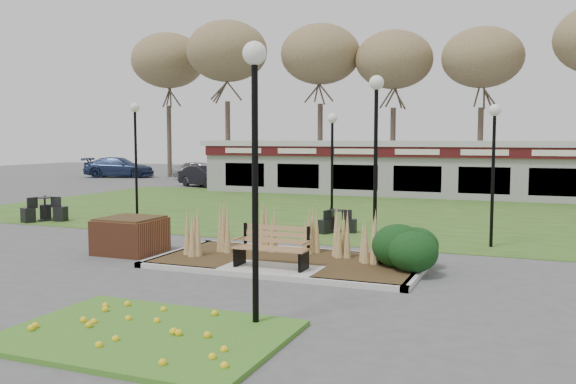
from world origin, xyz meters
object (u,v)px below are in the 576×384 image
at_px(car_black, 206,176).
at_px(park_bench, 273,247).
at_px(bistro_set_a, 45,213).
at_px(car_silver, 199,170).
at_px(lamp_post_near_left, 255,121).
at_px(lamp_post_near_right, 494,144).
at_px(car_blue, 119,167).
at_px(lamp_post_mid_left, 332,145).
at_px(food_pavilion, 422,168).
at_px(bistro_set_b, 335,225).
at_px(lamp_post_far_left, 135,133).
at_px(lamp_post_mid_right, 376,124).
at_px(brick_planter, 130,235).

bearing_deg(car_black, park_bench, -124.14).
xyz_separation_m(bistro_set_a, car_silver, (-6.33, 22.00, 0.39)).
bearing_deg(lamp_post_near_left, lamp_post_near_right, 71.19).
height_order(lamp_post_near_left, bistro_set_a, lamp_post_near_left).
bearing_deg(park_bench, car_blue, 132.61).
xyz_separation_m(lamp_post_mid_left, car_blue, (-23.92, 20.29, -2.00)).
bearing_deg(car_black, car_silver, 56.06).
distance_m(park_bench, car_blue, 36.35).
bearing_deg(bistro_set_a, food_pavilion, 53.40).
height_order(food_pavilion, car_black, food_pavilion).
bearing_deg(bistro_set_b, lamp_post_far_left, 170.64).
bearing_deg(lamp_post_near_right, lamp_post_mid_right, -149.74).
bearing_deg(lamp_post_far_left, bistro_set_b, -9.36).
xyz_separation_m(lamp_post_far_left, bistro_set_a, (-2.01, -2.80, -2.90)).
bearing_deg(lamp_post_mid_left, lamp_post_mid_right, -54.03).
distance_m(bistro_set_a, car_silver, 22.89).
bearing_deg(lamp_post_near_left, park_bench, 109.40).
xyz_separation_m(food_pavilion, lamp_post_near_left, (1.32, -23.46, 1.80)).
bearing_deg(lamp_post_far_left, bistro_set_a, -125.59).
xyz_separation_m(lamp_post_near_left, car_silver, (-18.76, 30.50, -2.59)).
bearing_deg(lamp_post_mid_right, lamp_post_mid_left, 125.97).
distance_m(lamp_post_near_left, lamp_post_far_left, 15.38).
distance_m(lamp_post_mid_right, lamp_post_far_left, 11.35).
distance_m(lamp_post_near_left, lamp_post_mid_left, 10.42).
relative_size(park_bench, car_blue, 0.32).
relative_size(lamp_post_mid_right, lamp_post_far_left, 1.06).
height_order(lamp_post_mid_left, car_silver, lamp_post_mid_left).
distance_m(brick_planter, lamp_post_mid_left, 7.19).
bearing_deg(car_black, bistro_set_b, -115.47).
xyz_separation_m(car_silver, car_black, (3.93, -6.00, -0.03)).
xyz_separation_m(food_pavilion, lamp_post_mid_left, (-0.69, -13.25, 1.31)).
bearing_deg(lamp_post_mid_left, bistro_set_a, -170.69).
distance_m(lamp_post_mid_left, car_black, 19.31).
distance_m(lamp_post_far_left, car_blue, 24.79).
xyz_separation_m(brick_planter, car_black, (-9.10, 20.00, 0.19)).
bearing_deg(brick_planter, bistro_set_a, 149.21).
height_order(lamp_post_near_left, lamp_post_mid_left, lamp_post_near_left).
bearing_deg(food_pavilion, car_blue, 164.04).
height_order(lamp_post_near_left, car_silver, lamp_post_near_left).
relative_size(park_bench, lamp_post_near_right, 0.43).
height_order(food_pavilion, lamp_post_near_right, lamp_post_near_right).
height_order(park_bench, car_blue, car_blue).
distance_m(park_bench, lamp_post_near_right, 7.12).
bearing_deg(brick_planter, car_silver, 116.63).
relative_size(park_bench, car_silver, 0.42).
bearing_deg(park_bench, bistro_set_b, 94.32).
height_order(lamp_post_near_right, bistro_set_a, lamp_post_near_right).
bearing_deg(lamp_post_far_left, lamp_post_mid_right, -21.06).
relative_size(lamp_post_far_left, car_blue, 0.82).
xyz_separation_m(lamp_post_near_left, lamp_post_near_right, (3.03, 8.90, -0.41)).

